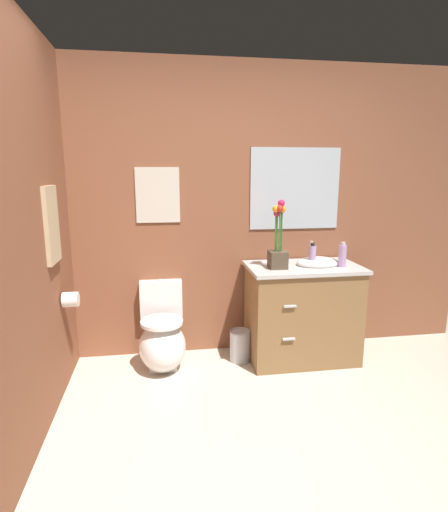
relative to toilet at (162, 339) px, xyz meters
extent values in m
plane|color=beige|center=(0.59, -1.50, -0.24)|extent=(8.73, 8.73, 0.00)
cube|color=brown|center=(0.79, 0.30, 1.01)|extent=(4.07, 0.05, 2.50)
cube|color=brown|center=(-0.75, -0.96, 1.01)|extent=(0.05, 4.95, 2.50)
ellipsoid|color=white|center=(0.00, -0.05, -0.04)|extent=(0.38, 0.48, 0.40)
cube|color=white|center=(0.00, 0.00, -0.15)|extent=(0.22, 0.26, 0.18)
cube|color=white|center=(0.00, 0.24, 0.28)|extent=(0.36, 0.13, 0.32)
cylinder|color=white|center=(0.00, -0.07, 0.17)|extent=(0.34, 0.34, 0.03)
cylinder|color=#B7B7BC|center=(0.00, 0.24, 0.44)|extent=(0.04, 0.04, 0.02)
cube|color=brown|center=(1.19, -0.03, 0.16)|extent=(0.90, 0.52, 0.80)
cube|color=#BCB7B2|center=(1.19, -0.03, 0.57)|extent=(0.94, 0.56, 0.03)
ellipsoid|color=white|center=(1.31, -0.03, 0.60)|extent=(0.36, 0.26, 0.10)
cylinder|color=#B7B7BC|center=(1.31, 0.13, 0.67)|extent=(0.02, 0.02, 0.18)
cube|color=#B7B7BC|center=(0.99, -0.30, 0.33)|extent=(0.10, 0.02, 0.02)
cube|color=#B7B7BC|center=(0.99, -0.30, 0.06)|extent=(0.10, 0.02, 0.02)
cube|color=#4C3D2D|center=(0.94, -0.08, 0.65)|extent=(0.14, 0.14, 0.14)
cylinder|color=#386B2D|center=(0.97, -0.08, 0.89)|extent=(0.01, 0.01, 0.34)
sphere|color=orange|center=(0.97, -0.08, 1.06)|extent=(0.06, 0.06, 0.06)
cylinder|color=#386B2D|center=(0.97, -0.04, 0.89)|extent=(0.01, 0.01, 0.34)
sphere|color=red|center=(0.97, -0.04, 1.06)|extent=(0.06, 0.06, 0.06)
cylinder|color=#386B2D|center=(0.94, -0.05, 0.89)|extent=(0.01, 0.01, 0.33)
sphere|color=red|center=(0.94, -0.05, 1.06)|extent=(0.06, 0.06, 0.06)
cylinder|color=#386B2D|center=(0.93, -0.07, 0.88)|extent=(0.01, 0.01, 0.31)
sphere|color=#E01E51|center=(0.93, -0.07, 1.03)|extent=(0.06, 0.06, 0.06)
cylinder|color=#386B2D|center=(0.91, -0.09, 0.90)|extent=(0.01, 0.01, 0.34)
sphere|color=orange|center=(0.91, -0.09, 1.07)|extent=(0.06, 0.06, 0.06)
cylinder|color=#386B2D|center=(0.94, -0.11, 0.90)|extent=(0.01, 0.01, 0.35)
sphere|color=red|center=(0.94, -0.11, 1.07)|extent=(0.06, 0.06, 0.06)
cylinder|color=#386B2D|center=(0.96, -0.09, 0.92)|extent=(0.01, 0.01, 0.39)
sphere|color=#E01E51|center=(0.96, -0.09, 1.11)|extent=(0.06, 0.06, 0.06)
cylinder|color=#B28CBF|center=(1.48, -0.11, 0.68)|extent=(0.06, 0.06, 0.18)
cylinder|color=#B7B7BC|center=(1.48, -0.11, 0.78)|extent=(0.03, 0.03, 0.02)
cylinder|color=#B28CBF|center=(1.24, -0.07, 0.67)|extent=(0.06, 0.06, 0.17)
cylinder|color=black|center=(1.24, -0.07, 0.77)|extent=(0.03, 0.03, 0.02)
cylinder|color=#B7B7BC|center=(0.66, 0.01, -0.11)|extent=(0.18, 0.18, 0.26)
torus|color=#B7B7BC|center=(0.66, 0.01, 0.02)|extent=(0.18, 0.18, 0.01)
cube|color=beige|center=(0.00, 0.27, 1.16)|extent=(0.36, 0.01, 0.46)
cube|color=#B2BCC6|center=(1.19, 0.27, 1.21)|extent=(0.80, 0.01, 0.70)
cube|color=tan|center=(-0.71, -0.32, 1.00)|extent=(0.03, 0.28, 0.52)
cylinder|color=white|center=(-0.65, -0.20, 0.44)|extent=(0.11, 0.11, 0.11)
camera|label=1|loc=(0.01, -3.19, 1.36)|focal=28.58mm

